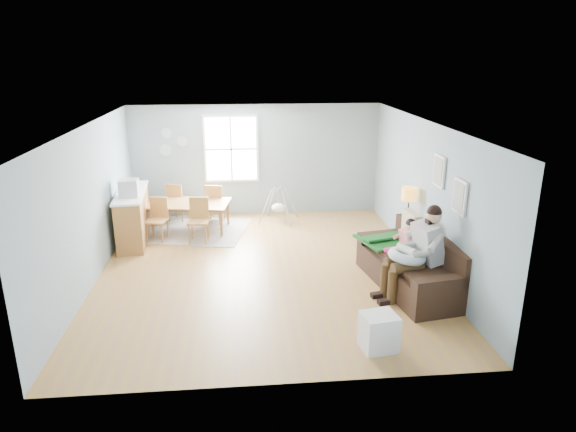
{
  "coord_description": "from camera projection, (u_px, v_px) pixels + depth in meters",
  "views": [
    {
      "loc": [
        -0.39,
        -8.83,
        3.89
      ],
      "look_at": [
        0.46,
        0.1,
        1.0
      ],
      "focal_mm": 32.0,
      "sensor_mm": 36.0,
      "label": 1
    }
  ],
  "objects": [
    {
      "name": "rug",
      "position": [
        189.0,
        230.0,
        11.68
      ],
      "size": [
        2.9,
        2.44,
        0.01
      ],
      "primitive_type": "cube",
      "rotation": [
        0.0,
        0.0,
        -0.22
      ],
      "color": "gray",
      "rests_on": "room"
    },
    {
      "name": "chair_ne",
      "position": [
        215.0,
        201.0,
        12.06
      ],
      "size": [
        0.49,
        0.49,
        0.93
      ],
      "color": "olive",
      "rests_on": "rug"
    },
    {
      "name": "sofa",
      "position": [
        413.0,
        269.0,
        8.79
      ],
      "size": [
        1.37,
        2.47,
        0.94
      ],
      "color": "black",
      "rests_on": "room"
    },
    {
      "name": "toddler",
      "position": [
        404.0,
        240.0,
        8.84
      ],
      "size": [
        0.61,
        0.38,
        0.91
      ],
      "color": "silver",
      "rests_on": "sofa"
    },
    {
      "name": "baby_swing",
      "position": [
        278.0,
        207.0,
        12.17
      ],
      "size": [
        1.01,
        1.02,
        0.81
      ],
      "color": "#AFB0B4",
      "rests_on": "room"
    },
    {
      "name": "room",
      "position": [
        262.0,
        140.0,
        8.85
      ],
      "size": [
        8.4,
        9.4,
        3.9
      ],
      "color": "#AC7F3D"
    },
    {
      "name": "dining_table",
      "position": [
        188.0,
        217.0,
        11.58
      ],
      "size": [
        1.98,
        1.3,
        0.65
      ],
      "primitive_type": "imported",
      "rotation": [
        0.0,
        0.0,
        -0.16
      ],
      "color": "olive",
      "rests_on": "rug"
    },
    {
      "name": "chair_sw",
      "position": [
        158.0,
        216.0,
        10.98
      ],
      "size": [
        0.5,
        0.5,
        0.92
      ],
      "color": "olive",
      "rests_on": "rug"
    },
    {
      "name": "monitor",
      "position": [
        129.0,
        188.0,
        10.35
      ],
      "size": [
        0.39,
        0.37,
        0.35
      ],
      "color": "#AFB0B4",
      "rests_on": "counter"
    },
    {
      "name": "pictures",
      "position": [
        449.0,
        183.0,
        8.3
      ],
      "size": [
        0.05,
        1.34,
        0.74
      ],
      "color": "white",
      "rests_on": "room"
    },
    {
      "name": "chair_nw",
      "position": [
        177.0,
        200.0,
        12.17
      ],
      "size": [
        0.54,
        0.54,
        0.93
      ],
      "color": "olive",
      "rests_on": "rug"
    },
    {
      "name": "nursing_pillow",
      "position": [
        407.0,
        256.0,
        8.29
      ],
      "size": [
        0.77,
        0.76,
        0.25
      ],
      "primitive_type": "torus",
      "rotation": [
        0.0,
        0.14,
        0.27
      ],
      "color": "#C7DFF9",
      "rests_on": "father"
    },
    {
      "name": "wall_plates",
      "position": [
        171.0,
        142.0,
        12.14
      ],
      "size": [
        0.67,
        0.02,
        0.66
      ],
      "color": "#8797A2",
      "rests_on": "room"
    },
    {
      "name": "father",
      "position": [
        418.0,
        249.0,
        8.3
      ],
      "size": [
        1.17,
        0.65,
        1.56
      ],
      "color": "#979699",
      "rests_on": "sofa"
    },
    {
      "name": "green_throw",
      "position": [
        390.0,
        239.0,
        9.41
      ],
      "size": [
        1.27,
        1.16,
        0.04
      ],
      "primitive_type": "cube",
      "rotation": [
        0.0,
        0.0,
        0.3
      ],
      "color": "#145720",
      "rests_on": "sofa"
    },
    {
      "name": "counter",
      "position": [
        133.0,
        216.0,
        10.91
      ],
      "size": [
        0.73,
        1.97,
        1.08
      ],
      "color": "olive",
      "rests_on": "room"
    },
    {
      "name": "infant",
      "position": [
        406.0,
        250.0,
        8.29
      ],
      "size": [
        0.28,
        0.42,
        0.16
      ],
      "color": "silver",
      "rests_on": "nursing_pillow"
    },
    {
      "name": "storage_cube",
      "position": [
        378.0,
        332.0,
        6.96
      ],
      "size": [
        0.52,
        0.48,
        0.51
      ],
      "color": "white",
      "rests_on": "room"
    },
    {
      "name": "chair_se",
      "position": [
        199.0,
        217.0,
        10.87
      ],
      "size": [
        0.46,
        0.46,
        0.95
      ],
      "color": "olive",
      "rests_on": "rug"
    },
    {
      "name": "beige_pillow",
      "position": [
        411.0,
        227.0,
        9.26
      ],
      "size": [
        0.2,
        0.57,
        0.56
      ],
      "primitive_type": "cube",
      "rotation": [
        0.0,
        0.0,
        0.07
      ],
      "color": "#B7A68C",
      "rests_on": "sofa"
    },
    {
      "name": "floor_lamp",
      "position": [
        409.0,
        200.0,
        9.8
      ],
      "size": [
        0.29,
        0.29,
        1.42
      ],
      "color": "black",
      "rests_on": "room"
    },
    {
      "name": "window",
      "position": [
        231.0,
        149.0,
        12.32
      ],
      "size": [
        1.32,
        0.08,
        1.62
      ],
      "color": "white",
      "rests_on": "room"
    }
  ]
}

